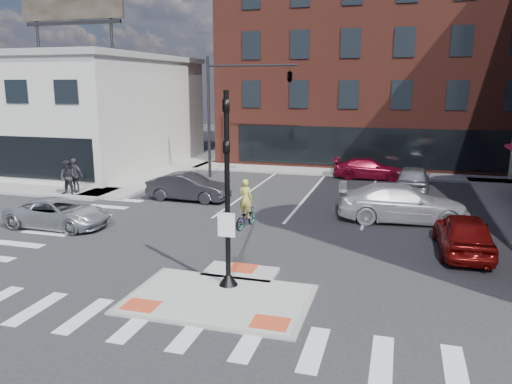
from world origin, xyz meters
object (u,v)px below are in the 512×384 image
(bg_car_dark, at_px, (188,187))
(red_sedan, at_px, (464,233))
(pedestrian_a, at_px, (68,178))
(pedestrian_b, at_px, (75,175))
(bg_car_red, at_px, (369,169))
(white_pickup, at_px, (403,203))
(bg_car_silver, at_px, (413,179))
(silver_suv, at_px, (59,213))
(cyclist, at_px, (246,211))

(bg_car_dark, bearing_deg, red_sedan, -109.13)
(red_sedan, distance_m, bg_car_dark, 14.42)
(pedestrian_a, distance_m, pedestrian_b, 0.64)
(bg_car_red, bearing_deg, bg_car_dark, 131.59)
(white_pickup, relative_size, bg_car_silver, 1.25)
(bg_car_red, bearing_deg, pedestrian_b, 117.66)
(white_pickup, bearing_deg, silver_suv, 103.29)
(bg_car_red, height_order, cyclist, cyclist)
(red_sedan, bearing_deg, bg_car_red, -74.86)
(cyclist, bearing_deg, bg_car_dark, -32.59)
(cyclist, xyz_separation_m, pedestrian_b, (-11.39, 3.64, 0.39))
(bg_car_silver, bearing_deg, pedestrian_b, 20.94)
(bg_car_dark, relative_size, pedestrian_a, 2.32)
(cyclist, bearing_deg, white_pickup, -146.09)
(red_sedan, bearing_deg, pedestrian_b, -14.77)
(bg_car_silver, bearing_deg, silver_suv, 41.07)
(bg_car_dark, height_order, bg_car_red, bg_car_dark)
(bg_car_dark, xyz_separation_m, bg_car_silver, (11.82, 5.56, 0.06))
(red_sedan, relative_size, bg_car_red, 0.98)
(bg_car_red, height_order, pedestrian_a, pedestrian_a)
(bg_car_silver, relative_size, pedestrian_b, 2.39)
(silver_suv, xyz_separation_m, bg_car_silver, (15.25, 12.00, 0.16))
(white_pickup, height_order, bg_car_silver, white_pickup)
(pedestrian_a, xyz_separation_m, pedestrian_b, (-0.02, 0.64, 0.01))
(bg_car_silver, bearing_deg, cyclist, 56.15)
(bg_car_silver, height_order, pedestrian_a, pedestrian_a)
(bg_car_silver, distance_m, pedestrian_b, 19.61)
(red_sedan, relative_size, white_pickup, 0.78)
(red_sedan, relative_size, bg_car_silver, 0.98)
(bg_car_silver, height_order, bg_car_red, bg_car_silver)
(red_sedan, bearing_deg, bg_car_dark, -22.84)
(pedestrian_a, bearing_deg, bg_car_red, 30.37)
(cyclist, xyz_separation_m, pedestrian_a, (-11.37, 3.00, 0.38))
(bg_car_silver, bearing_deg, white_pickup, 88.02)
(white_pickup, xyz_separation_m, bg_car_dark, (-11.25, 1.15, -0.11))
(bg_car_silver, distance_m, pedestrian_a, 19.80)
(bg_car_dark, relative_size, cyclist, 2.05)
(silver_suv, relative_size, cyclist, 2.10)
(silver_suv, distance_m, pedestrian_b, 6.84)
(pedestrian_a, bearing_deg, bg_car_silver, 17.15)
(silver_suv, bearing_deg, bg_car_dark, -27.74)
(pedestrian_b, bearing_deg, bg_car_dark, 13.03)
(pedestrian_a, bearing_deg, pedestrian_b, 89.07)
(bg_car_dark, bearing_deg, pedestrian_b, 96.17)
(red_sedan, distance_m, bg_car_red, 15.00)
(pedestrian_a, bearing_deg, bg_car_dark, 6.96)
(cyclist, height_order, pedestrian_b, cyclist)
(bg_car_silver, relative_size, cyclist, 2.14)
(bg_car_dark, distance_m, cyclist, 6.18)
(silver_suv, xyz_separation_m, bg_car_dark, (3.43, 6.44, 0.10))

